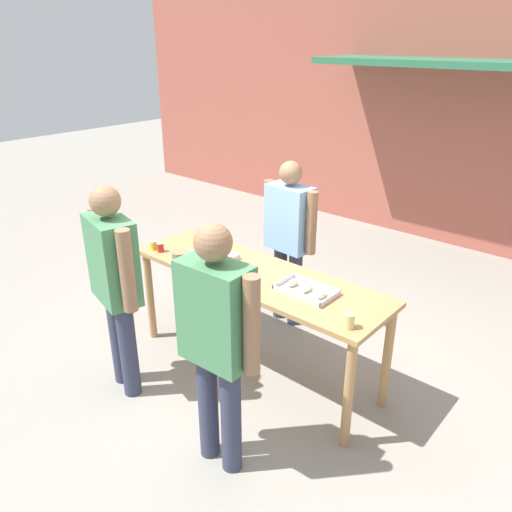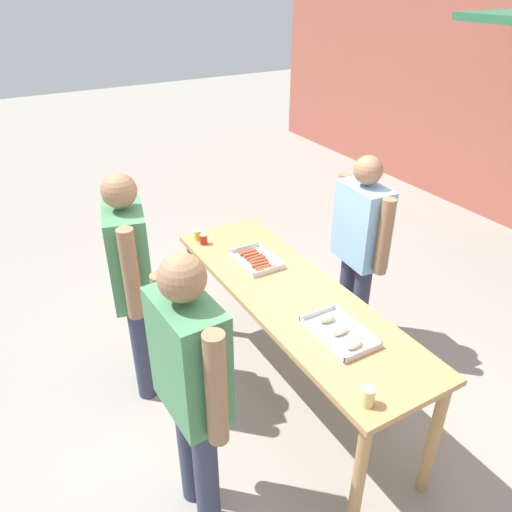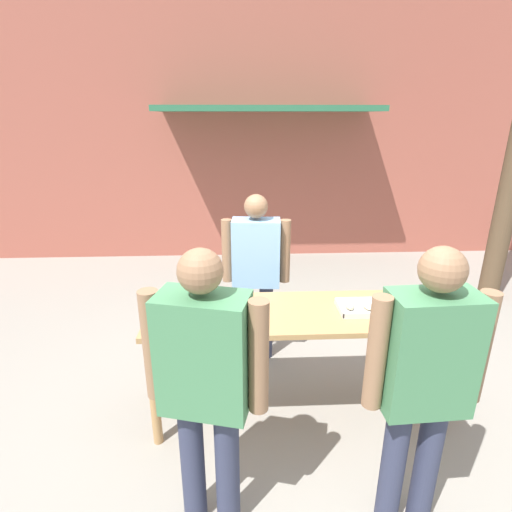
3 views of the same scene
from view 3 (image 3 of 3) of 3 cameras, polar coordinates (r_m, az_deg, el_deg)
ground_plane at (r=3.57m, az=5.75°, el=-21.11°), size 24.00×24.00×0.00m
building_facade_back at (r=6.67m, az=1.34°, el=19.02°), size 12.00×1.11×4.50m
serving_table at (r=3.10m, az=6.26°, el=-9.75°), size 2.29×0.69×0.93m
food_tray_sausages at (r=3.00m, az=-2.81°, el=-7.84°), size 0.39×0.27×0.04m
food_tray_buns at (r=3.15m, az=15.58°, el=-7.11°), size 0.44×0.28×0.06m
condiment_jar_mustard at (r=2.84m, az=-13.83°, el=-9.51°), size 0.06×0.06×0.08m
condiment_jar_ketchup at (r=2.83m, az=-12.08°, el=-9.44°), size 0.06×0.06×0.08m
beer_cup at (r=3.15m, az=25.69°, el=-7.75°), size 0.07×0.07×0.11m
person_server_behind_table at (r=3.75m, az=0.00°, el=-1.40°), size 0.64×0.27×1.65m
person_customer_holding_hotdog at (r=2.20m, az=-7.23°, el=-16.67°), size 0.66×0.36×1.73m
person_customer_with_cup at (r=2.35m, az=22.97°, el=-15.41°), size 0.65×0.27×1.74m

